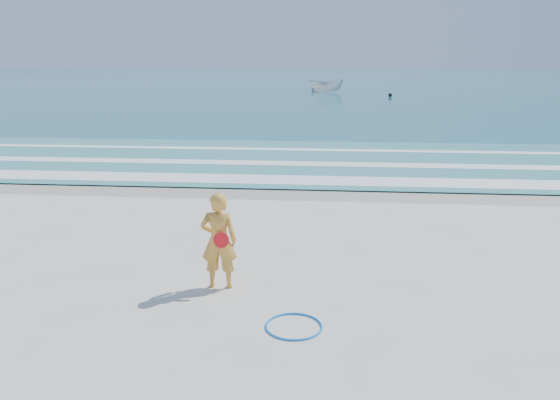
{
  "coord_description": "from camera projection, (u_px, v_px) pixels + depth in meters",
  "views": [
    {
      "loc": [
        1.19,
        -7.25,
        3.94
      ],
      "look_at": [
        0.17,
        4.0,
        1.0
      ],
      "focal_mm": 35.0,
      "sensor_mm": 36.0,
      "label": 1
    }
  ],
  "objects": [
    {
      "name": "ground",
      "position": [
        244.0,
        332.0,
        8.08
      ],
      "size": [
        400.0,
        400.0,
        0.0
      ],
      "primitive_type": "plane",
      "color": "silver",
      "rests_on": "ground"
    },
    {
      "name": "wet_sand",
      "position": [
        289.0,
        190.0,
        16.76
      ],
      "size": [
        400.0,
        2.4,
        0.0
      ],
      "primitive_type": "cube",
      "color": "#B2A893",
      "rests_on": "ground"
    },
    {
      "name": "ocean",
      "position": [
        325.0,
        78.0,
        109.28
      ],
      "size": [
        400.0,
        190.0,
        0.04
      ],
      "primitive_type": "cube",
      "color": "#19727F",
      "rests_on": "ground"
    },
    {
      "name": "shallow",
      "position": [
        298.0,
        160.0,
        21.57
      ],
      "size": [
        400.0,
        10.0,
        0.01
      ],
      "primitive_type": "cube",
      "color": "#59B7AD",
      "rests_on": "ocean"
    },
    {
      "name": "foam_near",
      "position": [
        292.0,
        180.0,
        18.0
      ],
      "size": [
        400.0,
        1.4,
        0.01
      ],
      "primitive_type": "cube",
      "color": "white",
      "rests_on": "shallow"
    },
    {
      "name": "foam_mid",
      "position": [
        297.0,
        163.0,
        20.79
      ],
      "size": [
        400.0,
        0.9,
        0.01
      ],
      "primitive_type": "cube",
      "color": "white",
      "rests_on": "shallow"
    },
    {
      "name": "foam_far",
      "position": [
        302.0,
        149.0,
        23.97
      ],
      "size": [
        400.0,
        0.6,
        0.01
      ],
      "primitive_type": "cube",
      "color": "white",
      "rests_on": "shallow"
    },
    {
      "name": "hoop",
      "position": [
        294.0,
        326.0,
        8.24
      ],
      "size": [
        1.03,
        1.03,
        0.03
      ],
      "primitive_type": "torus",
      "rotation": [
        0.0,
        0.0,
        0.2
      ],
      "color": "#0C7DE4",
      "rests_on": "ground"
    },
    {
      "name": "boat",
      "position": [
        326.0,
        85.0,
        64.61
      ],
      "size": [
        4.2,
        1.93,
        1.57
      ],
      "primitive_type": "imported",
      "rotation": [
        0.0,
        0.0,
        1.47
      ],
      "color": "silver",
      "rests_on": "ocean"
    },
    {
      "name": "buoy",
      "position": [
        390.0,
        95.0,
        56.52
      ],
      "size": [
        0.42,
        0.42,
        0.42
      ],
      "primitive_type": "sphere",
      "color": "black",
      "rests_on": "ocean"
    },
    {
      "name": "woman",
      "position": [
        219.0,
        241.0,
        9.49
      ],
      "size": [
        0.66,
        0.46,
        1.73
      ],
      "color": "gold",
      "rests_on": "ground"
    }
  ]
}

